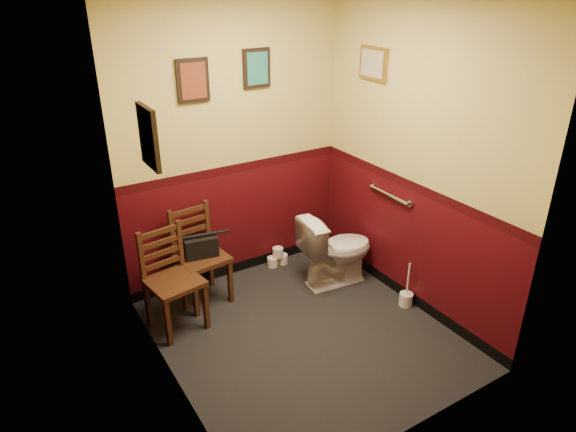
# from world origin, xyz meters

# --- Properties ---
(floor) EXTENTS (2.20, 2.40, 0.00)m
(floor) POSITION_xyz_m (0.00, 0.00, 0.00)
(floor) COLOR black
(floor) RESTS_ON ground
(wall_back) EXTENTS (2.20, 0.00, 2.70)m
(wall_back) POSITION_xyz_m (0.00, 1.20, 1.35)
(wall_back) COLOR #40080E
(wall_back) RESTS_ON ground
(wall_front) EXTENTS (2.20, 0.00, 2.70)m
(wall_front) POSITION_xyz_m (0.00, -1.20, 1.35)
(wall_front) COLOR #40080E
(wall_front) RESTS_ON ground
(wall_left) EXTENTS (0.00, 2.40, 2.70)m
(wall_left) POSITION_xyz_m (-1.10, 0.00, 1.35)
(wall_left) COLOR #40080E
(wall_left) RESTS_ON ground
(wall_right) EXTENTS (0.00, 2.40, 2.70)m
(wall_right) POSITION_xyz_m (1.10, 0.00, 1.35)
(wall_right) COLOR #40080E
(wall_right) RESTS_ON ground
(grab_bar) EXTENTS (0.05, 0.56, 0.06)m
(grab_bar) POSITION_xyz_m (1.07, 0.25, 0.95)
(grab_bar) COLOR silver
(grab_bar) RESTS_ON wall_right
(framed_print_back_a) EXTENTS (0.28, 0.04, 0.36)m
(framed_print_back_a) POSITION_xyz_m (-0.35, 1.18, 1.95)
(framed_print_back_a) COLOR black
(framed_print_back_a) RESTS_ON wall_back
(framed_print_back_b) EXTENTS (0.26, 0.04, 0.34)m
(framed_print_back_b) POSITION_xyz_m (0.25, 1.18, 2.00)
(framed_print_back_b) COLOR black
(framed_print_back_b) RESTS_ON wall_back
(framed_print_left) EXTENTS (0.04, 0.30, 0.38)m
(framed_print_left) POSITION_xyz_m (-1.08, 0.10, 1.85)
(framed_print_left) COLOR black
(framed_print_left) RESTS_ON wall_left
(framed_print_right) EXTENTS (0.04, 0.34, 0.28)m
(framed_print_right) POSITION_xyz_m (1.08, 0.60, 2.05)
(framed_print_right) COLOR olive
(framed_print_right) RESTS_ON wall_right
(toilet) EXTENTS (0.75, 0.47, 0.70)m
(toilet) POSITION_xyz_m (0.72, 0.53, 0.35)
(toilet) COLOR white
(toilet) RESTS_ON floor
(toilet_brush) EXTENTS (0.12, 0.12, 0.44)m
(toilet_brush) POSITION_xyz_m (1.03, -0.13, 0.07)
(toilet_brush) COLOR silver
(toilet_brush) RESTS_ON floor
(chair_left) EXTENTS (0.47, 0.47, 0.88)m
(chair_left) POSITION_xyz_m (-0.86, 0.70, 0.44)
(chair_left) COLOR #482815
(chair_left) RESTS_ON floor
(chair_right) EXTENTS (0.46, 0.46, 0.89)m
(chair_right) POSITION_xyz_m (-0.50, 0.96, 0.45)
(chair_right) COLOR #482815
(chair_right) RESTS_ON floor
(handbag) EXTENTS (0.31, 0.19, 0.21)m
(handbag) POSITION_xyz_m (-0.50, 0.92, 0.56)
(handbag) COLOR black
(handbag) RESTS_ON chair_right
(tp_stack) EXTENTS (0.23, 0.12, 0.20)m
(tp_stack) POSITION_xyz_m (0.40, 1.11, 0.08)
(tp_stack) COLOR silver
(tp_stack) RESTS_ON floor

